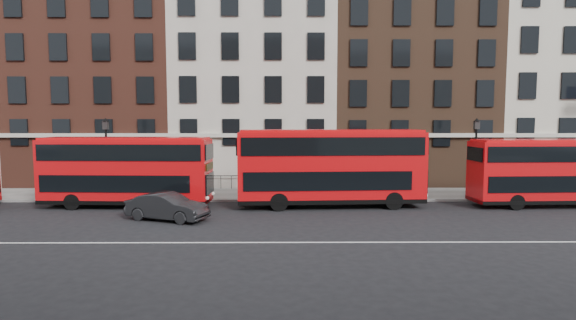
{
  "coord_description": "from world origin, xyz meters",
  "views": [
    {
      "loc": [
        2.47,
        -21.13,
        5.27
      ],
      "look_at": [
        2.65,
        5.0,
        3.0
      ],
      "focal_mm": 28.0,
      "sensor_mm": 36.0,
      "label": 1
    }
  ],
  "objects_px": {
    "bus_d": "(552,171)",
    "bus_b": "(126,170)",
    "bus_c": "(330,166)",
    "car_front": "(167,207)"
  },
  "relations": [
    {
      "from": "bus_d",
      "to": "bus_b",
      "type": "bearing_deg",
      "value": 177.58
    },
    {
      "from": "bus_b",
      "to": "bus_c",
      "type": "xyz_separation_m",
      "value": [
        12.48,
        -0.0,
        0.25
      ]
    },
    {
      "from": "bus_d",
      "to": "car_front",
      "type": "distance_m",
      "value": 23.11
    },
    {
      "from": "bus_c",
      "to": "bus_b",
      "type": "bearing_deg",
      "value": 176.84
    },
    {
      "from": "bus_b",
      "to": "car_front",
      "type": "height_order",
      "value": "bus_b"
    },
    {
      "from": "bus_d",
      "to": "car_front",
      "type": "xyz_separation_m",
      "value": [
        -22.76,
        -3.73,
        -1.5
      ]
    },
    {
      "from": "bus_b",
      "to": "car_front",
      "type": "bearing_deg",
      "value": -44.83
    },
    {
      "from": "bus_b",
      "to": "bus_d",
      "type": "bearing_deg",
      "value": 2.51
    },
    {
      "from": "bus_c",
      "to": "bus_d",
      "type": "bearing_deg",
      "value": -3.15
    },
    {
      "from": "bus_b",
      "to": "bus_c",
      "type": "relative_size",
      "value": 0.9
    }
  ]
}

